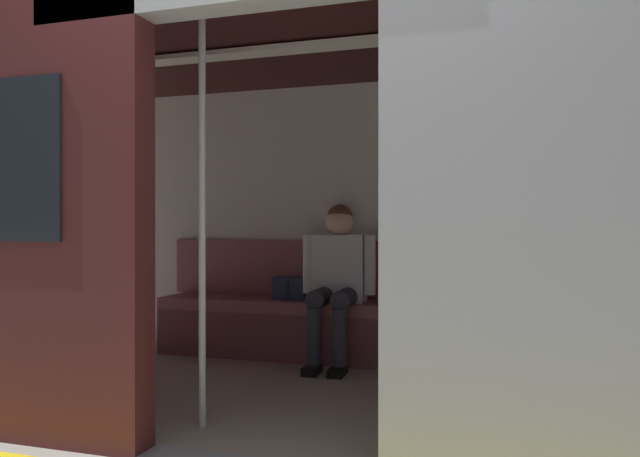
{
  "coord_description": "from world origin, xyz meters",
  "views": [
    {
      "loc": [
        -1.06,
        2.42,
        1.02
      ],
      "look_at": [
        0.1,
        -1.17,
        1.0
      ],
      "focal_mm": 35.32,
      "sensor_mm": 36.0,
      "label": 1
    }
  ],
  "objects_px": {
    "handbag": "(291,288)",
    "grab_pole_door": "(202,218)",
    "person_seated": "(337,273)",
    "bench_seat": "(371,318)",
    "book": "(399,302)",
    "train_car": "(321,147)"
  },
  "relations": [
    {
      "from": "person_seated",
      "to": "bench_seat",
      "type": "bearing_deg",
      "value": -167.84
    },
    {
      "from": "train_car",
      "to": "book",
      "type": "xyz_separation_m",
      "value": [
        -0.28,
        -0.98,
        -1.02
      ]
    },
    {
      "from": "book",
      "to": "train_car",
      "type": "bearing_deg",
      "value": 44.61
    },
    {
      "from": "bench_seat",
      "to": "grab_pole_door",
      "type": "xyz_separation_m",
      "value": [
        0.48,
        1.66,
        0.71
      ]
    },
    {
      "from": "person_seated",
      "to": "grab_pole_door",
      "type": "bearing_deg",
      "value": 81.68
    },
    {
      "from": "handbag",
      "to": "bench_seat",
      "type": "bearing_deg",
      "value": 176.59
    },
    {
      "from": "person_seated",
      "to": "book",
      "type": "xyz_separation_m",
      "value": [
        -0.44,
        -0.1,
        -0.21
      ]
    },
    {
      "from": "train_car",
      "to": "person_seated",
      "type": "bearing_deg",
      "value": -79.56
    },
    {
      "from": "book",
      "to": "grab_pole_door",
      "type": "xyz_separation_m",
      "value": [
        0.68,
        1.7,
        0.59
      ]
    },
    {
      "from": "bench_seat",
      "to": "grab_pole_door",
      "type": "distance_m",
      "value": 1.87
    },
    {
      "from": "bench_seat",
      "to": "book",
      "type": "relative_size",
      "value": 15.39
    },
    {
      "from": "train_car",
      "to": "book",
      "type": "relative_size",
      "value": 29.09
    },
    {
      "from": "handbag",
      "to": "grab_pole_door",
      "type": "height_order",
      "value": "grab_pole_door"
    },
    {
      "from": "bench_seat",
      "to": "grab_pole_door",
      "type": "height_order",
      "value": "grab_pole_door"
    },
    {
      "from": "train_car",
      "to": "person_seated",
      "type": "height_order",
      "value": "train_car"
    },
    {
      "from": "person_seated",
      "to": "handbag",
      "type": "distance_m",
      "value": 0.43
    },
    {
      "from": "train_car",
      "to": "grab_pole_door",
      "type": "distance_m",
      "value": 0.93
    },
    {
      "from": "handbag",
      "to": "train_car",
      "type": "bearing_deg",
      "value": 119.96
    },
    {
      "from": "person_seated",
      "to": "book",
      "type": "bearing_deg",
      "value": -167.69
    },
    {
      "from": "train_car",
      "to": "book",
      "type": "bearing_deg",
      "value": -105.94
    },
    {
      "from": "bench_seat",
      "to": "person_seated",
      "type": "distance_m",
      "value": 0.41
    },
    {
      "from": "train_car",
      "to": "person_seated",
      "type": "distance_m",
      "value": 1.21
    }
  ]
}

